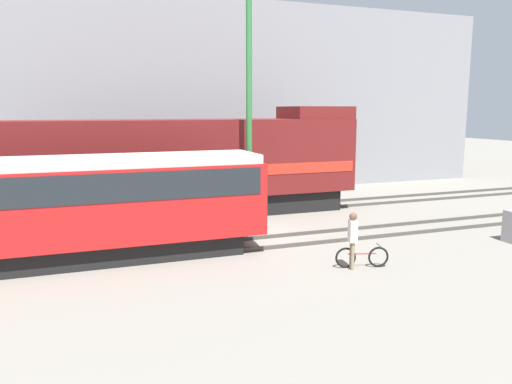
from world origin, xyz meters
The scene contains 9 objects.
ground_plane centered at (0.00, 0.00, 0.00)m, with size 120.00×120.00×0.00m, color gray.
track_near centered at (0.00, -0.84, 0.07)m, with size 60.00×1.50×0.14m.
track_far centered at (0.00, 5.03, 0.07)m, with size 60.00×1.51×0.14m.
building_backdrop centered at (0.00, 14.05, 5.65)m, with size 41.21×6.00×11.31m.
freight_locomotive centered at (-1.10, 5.03, 2.37)m, with size 16.24×3.04×5.07m.
streetcar centered at (-6.45, -0.84, 1.96)m, with size 12.92×2.54×3.43m.
bicycle centered at (2.26, -4.48, 0.34)m, with size 1.67×0.62×0.72m.
person centered at (1.87, -4.52, 1.11)m, with size 0.31×0.41×1.80m.
utility_pole_left centered at (0.84, 2.09, 4.84)m, with size 0.24×0.24×9.67m.
Camera 1 is at (-6.14, -17.49, 4.91)m, focal length 35.00 mm.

